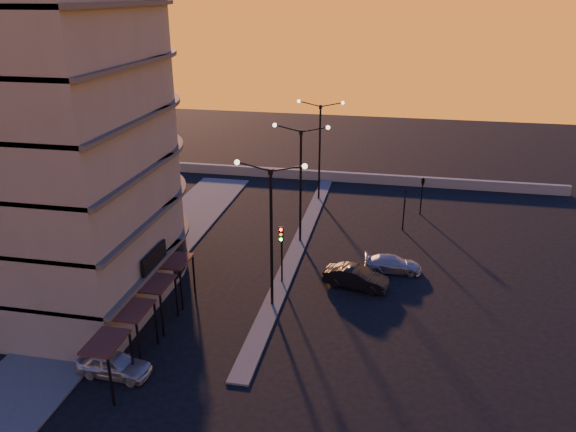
% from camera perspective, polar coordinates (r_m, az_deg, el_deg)
% --- Properties ---
extents(ground, '(120.00, 120.00, 0.00)m').
position_cam_1_polar(ground, '(36.21, -1.62, -9.05)').
color(ground, black).
rests_on(ground, ground).
extents(sidewalk_west, '(5.00, 40.00, 0.12)m').
position_cam_1_polar(sidewalk_west, '(42.74, -14.28, -4.58)').
color(sidewalk_west, '#494947').
rests_on(sidewalk_west, ground).
extents(median, '(1.20, 36.00, 0.12)m').
position_cam_1_polar(median, '(44.88, 1.24, -2.55)').
color(median, '#494947').
rests_on(median, ground).
extents(parapet, '(44.00, 0.50, 1.00)m').
position_cam_1_polar(parapet, '(59.31, 5.91, 3.96)').
color(parapet, gray).
rests_on(parapet, ground).
extents(building, '(14.35, 17.08, 25.00)m').
position_cam_1_polar(building, '(37.52, -23.47, 9.82)').
color(building, slate).
rests_on(building, ground).
extents(streetlamp_near, '(4.32, 0.32, 9.51)m').
position_cam_1_polar(streetlamp_near, '(33.68, -1.72, -0.86)').
color(streetlamp_near, black).
rests_on(streetlamp_near, ground).
extents(streetlamp_mid, '(4.32, 0.32, 9.51)m').
position_cam_1_polar(streetlamp_mid, '(42.89, 1.30, 4.20)').
color(streetlamp_mid, black).
rests_on(streetlamp_mid, ground).
extents(streetlamp_far, '(4.32, 0.32, 9.51)m').
position_cam_1_polar(streetlamp_far, '(52.39, 3.25, 7.44)').
color(streetlamp_far, black).
rests_on(streetlamp_far, ground).
extents(traffic_light_main, '(0.28, 0.44, 4.25)m').
position_cam_1_polar(traffic_light_main, '(37.34, -0.68, -3.02)').
color(traffic_light_main, black).
rests_on(traffic_light_main, ground).
extents(signal_east_a, '(0.13, 0.16, 3.60)m').
position_cam_1_polar(signal_east_a, '(47.29, 11.72, 0.74)').
color(signal_east_a, black).
rests_on(signal_east_a, ground).
extents(signal_east_b, '(0.42, 1.99, 3.60)m').
position_cam_1_polar(signal_east_b, '(50.73, 13.55, 3.44)').
color(signal_east_b, black).
rests_on(signal_east_b, ground).
extents(car_hatchback, '(3.95, 1.76, 1.32)m').
position_cam_1_polar(car_hatchback, '(31.34, -17.25, -14.19)').
color(car_hatchback, '#ACB0B3').
rests_on(car_hatchback, ground).
extents(car_sedan, '(4.57, 2.38, 1.43)m').
position_cam_1_polar(car_sedan, '(38.21, 6.92, -6.22)').
color(car_sedan, black).
rests_on(car_sedan, ground).
extents(car_wagon, '(4.10, 1.83, 1.17)m').
position_cam_1_polar(car_wagon, '(40.72, 10.60, -4.80)').
color(car_wagon, '#9A9BA1').
rests_on(car_wagon, ground).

